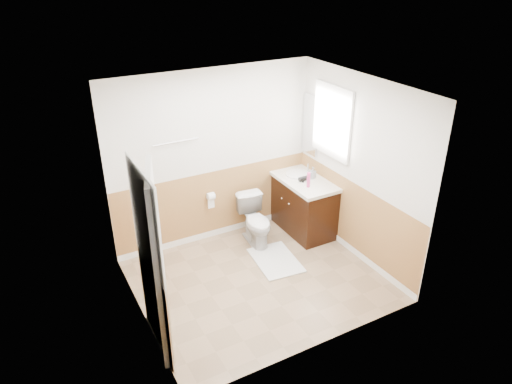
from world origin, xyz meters
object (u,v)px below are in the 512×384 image
vanity_cabinet (302,205)px  lotion_bottle (309,180)px  soap_dispenser (313,173)px  toilet (256,221)px  bath_mat (276,260)px

vanity_cabinet → lotion_bottle: lotion_bottle is taller
vanity_cabinet → soap_dispenser: soap_dispenser is taller
vanity_cabinet → lotion_bottle: bearing=-110.4°
lotion_bottle → toilet: bearing=158.6°
vanity_cabinet → toilet: bearing=179.8°
bath_mat → soap_dispenser: 1.40m
bath_mat → lotion_bottle: size_ratio=3.64×
bath_mat → vanity_cabinet: bearing=35.4°
bath_mat → soap_dispenser: size_ratio=4.66×
lotion_bottle → soap_dispenser: (0.22, 0.22, -0.02)m
toilet → bath_mat: size_ratio=0.87×
toilet → vanity_cabinet: vanity_cabinet is taller
lotion_bottle → soap_dispenser: size_ratio=1.28×
vanity_cabinet → lotion_bottle: (-0.10, -0.27, 0.56)m
bath_mat → soap_dispenser: (0.91, 0.51, 0.93)m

